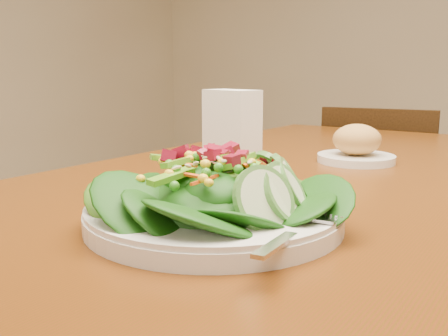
{
  "coord_description": "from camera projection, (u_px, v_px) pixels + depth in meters",
  "views": [
    {
      "loc": [
        0.29,
        -0.78,
        0.92
      ],
      "look_at": [
        -0.03,
        -0.32,
        0.81
      ],
      "focal_mm": 40.0,
      "sensor_mm": 36.0,
      "label": 1
    }
  ],
  "objects": [
    {
      "name": "napkin_holder",
      "position": [
        232.0,
        124.0,
        0.95
      ],
      "size": [
        0.12,
        0.08,
        0.14
      ],
      "rotation": [
        0.0,
        0.0,
        -0.22
      ],
      "color": "white",
      "rests_on": "dining_table"
    },
    {
      "name": "bread_plate",
      "position": [
        357.0,
        147.0,
        0.95
      ],
      "size": [
        0.15,
        0.15,
        0.07
      ],
      "color": "white",
      "rests_on": "dining_table"
    },
    {
      "name": "salad_plate",
      "position": [
        221.0,
        199.0,
        0.56
      ],
      "size": [
        0.29,
        0.29,
        0.08
      ],
      "rotation": [
        0.0,
        0.0,
        0.17
      ],
      "color": "white",
      "rests_on": "dining_table"
    },
    {
      "name": "dining_table",
      "position": [
        344.0,
        235.0,
        0.84
      ],
      "size": [
        0.9,
        1.4,
        0.75
      ],
      "color": "#54220A",
      "rests_on": "ground_plane"
    },
    {
      "name": "chair_far",
      "position": [
        378.0,
        216.0,
        1.73
      ],
      "size": [
        0.42,
        0.42,
        0.81
      ],
      "rotation": [
        0.0,
        0.0,
        3.28
      ],
      "color": "black",
      "rests_on": "ground_plane"
    }
  ]
}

